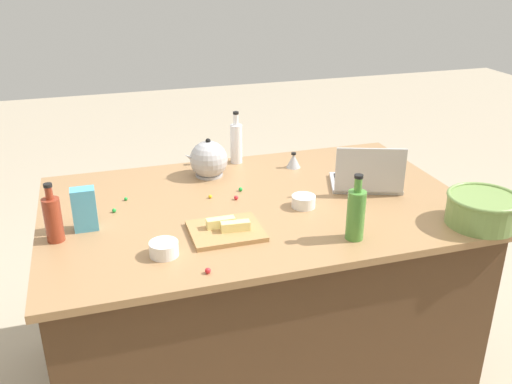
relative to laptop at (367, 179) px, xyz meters
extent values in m
plane|color=#B7A88E|center=(0.52, 0.00, -0.95)|extent=(12.00, 12.00, 0.00)
cube|color=#4C331E|center=(0.52, 0.00, -0.51)|extent=(1.72, 1.08, 0.87)
cube|color=#9E754C|center=(0.52, 0.00, -0.06)|extent=(1.78, 1.14, 0.03)
cube|color=#B7B7BC|center=(-0.01, -0.04, -0.04)|extent=(0.37, 0.31, 0.02)
cube|color=black|center=(-0.02, -0.05, -0.03)|extent=(0.31, 0.24, 0.00)
cube|color=#B7B7BC|center=(0.03, 0.07, 0.07)|extent=(0.29, 0.11, 0.20)
cube|color=#333842|center=(0.02, 0.07, 0.07)|extent=(0.25, 0.09, 0.18)
cylinder|color=#72934C|center=(-0.27, 0.45, 0.01)|extent=(0.27, 0.27, 0.12)
cylinder|color=black|center=(-0.27, 0.45, 0.02)|extent=(0.22, 0.22, 0.10)
torus|color=#72934C|center=(-0.27, 0.45, 0.07)|extent=(0.28, 0.28, 0.02)
cylinder|color=#4C8C38|center=(0.26, 0.41, 0.05)|extent=(0.07, 0.07, 0.19)
cylinder|color=#4C8C38|center=(0.26, 0.41, 0.17)|extent=(0.03, 0.03, 0.05)
cylinder|color=black|center=(0.26, 0.41, 0.20)|extent=(0.03, 0.03, 0.01)
cylinder|color=white|center=(0.47, -0.50, 0.05)|extent=(0.06, 0.06, 0.20)
cylinder|color=white|center=(0.47, -0.50, 0.18)|extent=(0.03, 0.03, 0.06)
cylinder|color=black|center=(0.47, -0.50, 0.21)|extent=(0.03, 0.03, 0.01)
cylinder|color=maroon|center=(1.33, 0.10, 0.04)|extent=(0.06, 0.06, 0.17)
cylinder|color=maroon|center=(1.33, 0.10, 0.15)|extent=(0.03, 0.03, 0.05)
cylinder|color=black|center=(1.33, 0.10, 0.18)|extent=(0.03, 0.03, 0.01)
cylinder|color=#ADADB2|center=(0.64, -0.36, -0.04)|extent=(0.13, 0.13, 0.01)
sphere|color=#ADADB2|center=(0.64, -0.36, 0.03)|extent=(0.18, 0.18, 0.18)
cone|color=#ADADB2|center=(0.73, -0.36, 0.05)|extent=(0.08, 0.03, 0.07)
sphere|color=black|center=(0.64, -0.36, 0.13)|extent=(0.02, 0.02, 0.02)
cube|color=#AD7F4C|center=(0.71, 0.23, -0.04)|extent=(0.27, 0.23, 0.02)
cube|color=#F4E58C|center=(0.73, 0.21, -0.01)|extent=(0.11, 0.04, 0.04)
cube|color=#F4E58C|center=(0.68, 0.25, -0.01)|extent=(0.11, 0.05, 0.04)
cylinder|color=white|center=(0.34, 0.10, -0.02)|extent=(0.10, 0.10, 0.05)
cylinder|color=white|center=(0.96, 0.33, -0.02)|extent=(0.10, 0.10, 0.05)
cone|color=#B2B2B7|center=(0.22, -0.35, -0.01)|extent=(0.07, 0.07, 0.07)
cylinder|color=black|center=(0.22, -0.35, 0.03)|extent=(0.02, 0.02, 0.01)
cube|color=#4CA5CC|center=(1.22, 0.04, 0.04)|extent=(0.09, 0.06, 0.17)
sphere|color=green|center=(1.11, -0.08, -0.04)|extent=(0.02, 0.02, 0.02)
sphere|color=red|center=(0.84, 0.49, -0.04)|extent=(0.02, 0.02, 0.02)
sphere|color=yellow|center=(0.70, -0.10, -0.04)|extent=(0.02, 0.02, 0.02)
sphere|color=green|center=(-0.15, -0.45, -0.04)|extent=(0.02, 0.02, 0.02)
sphere|color=#CC3399|center=(-0.18, -0.38, -0.04)|extent=(0.01, 0.01, 0.01)
sphere|color=#CC3399|center=(1.26, -0.32, -0.04)|extent=(0.02, 0.02, 0.02)
sphere|color=green|center=(1.05, -0.19, -0.04)|extent=(0.01, 0.01, 0.01)
sphere|color=green|center=(0.55, -0.14, -0.04)|extent=(0.02, 0.02, 0.02)
sphere|color=red|center=(0.60, -0.05, -0.04)|extent=(0.02, 0.02, 0.02)
camera|label=1|loc=(1.16, 2.07, 0.96)|focal=39.19mm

